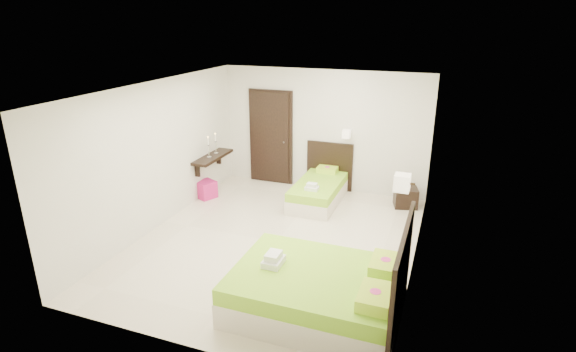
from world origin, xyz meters
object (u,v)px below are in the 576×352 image
(bed_single, at_px, (320,189))
(nightstand, at_px, (406,197))
(ottoman, at_px, (206,189))
(bed_double, at_px, (322,290))

(bed_single, relative_size, nightstand, 3.84)
(nightstand, relative_size, ottoman, 1.23)
(ottoman, bearing_deg, bed_double, -40.49)
(bed_double, relative_size, nightstand, 4.83)
(bed_double, bearing_deg, nightstand, 80.92)
(bed_single, bearing_deg, ottoman, -164.21)
(ottoman, bearing_deg, bed_single, 15.79)
(nightstand, xyz_separation_m, ottoman, (-4.01, -0.97, -0.02))
(bed_double, relative_size, ottoman, 5.94)
(bed_single, relative_size, ottoman, 4.73)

